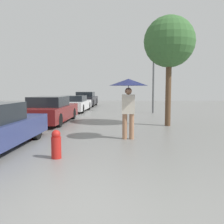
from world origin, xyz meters
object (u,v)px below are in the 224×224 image
object	(u,v)px
parked_car_farthest	(86,99)
tree	(169,42)
pedestrian	(128,90)
street_lamp	(154,58)
parked_car_third	(74,104)
fire_hydrant	(56,144)
parked_car_second	(50,110)

from	to	relation	value
parked_car_farthest	tree	bearing A→B (deg)	-64.71
pedestrian	street_lamp	xyz separation A→B (m)	(1.67, 8.64, 1.97)
parked_car_farthest	street_lamp	distance (m)	8.64
parked_car_third	fire_hydrant	xyz separation A→B (m)	(2.09, -11.82, -0.21)
parked_car_second	tree	size ratio (longest dim) A/B	0.95
tree	street_lamp	xyz separation A→B (m)	(-0.06, 5.66, 0.00)
tree	street_lamp	distance (m)	5.66
pedestrian	tree	xyz separation A→B (m)	(1.73, 2.98, 1.97)
fire_hydrant	parked_car_third	bearing A→B (deg)	100.02
parked_car_second	parked_car_third	bearing A→B (deg)	91.09
pedestrian	street_lamp	size ratio (longest dim) A/B	0.38
parked_car_farthest	fire_hydrant	distance (m)	17.11
tree	street_lamp	bearing A→B (deg)	90.59
parked_car_farthest	fire_hydrant	size ratio (longest dim) A/B	5.81
parked_car_farthest	tree	distance (m)	13.25
parked_car_second	fire_hydrant	bearing A→B (deg)	-71.56
pedestrian	street_lamp	distance (m)	9.01
parked_car_second	parked_car_third	distance (m)	5.90
parked_car_farthest	parked_car_third	bearing A→B (deg)	-89.62
parked_car_farthest	tree	xyz separation A→B (m)	(5.52, -11.68, 2.92)
parked_car_third	tree	xyz separation A→B (m)	(5.49, -6.53, 3.01)
pedestrian	parked_car_second	size ratio (longest dim) A/B	0.43
parked_car_second	street_lamp	world-z (taller)	street_lamp
pedestrian	fire_hydrant	xyz separation A→B (m)	(-1.67, -2.32, -1.25)
pedestrian	parked_car_farthest	bearing A→B (deg)	104.51
parked_car_second	street_lamp	distance (m)	7.90
parked_car_second	parked_car_farthest	size ratio (longest dim) A/B	1.14
pedestrian	parked_car_farthest	xyz separation A→B (m)	(-3.79, 14.66, -0.96)
fire_hydrant	parked_car_second	bearing A→B (deg)	108.44
parked_car_third	tree	world-z (taller)	tree
parked_car_farthest	pedestrian	bearing A→B (deg)	-75.49
parked_car_farthest	tree	world-z (taller)	tree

